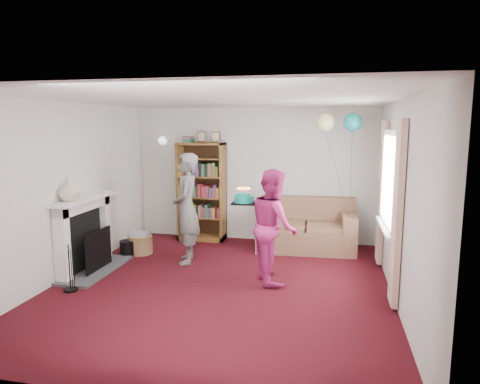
% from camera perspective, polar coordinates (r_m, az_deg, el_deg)
% --- Properties ---
extents(ground, '(5.00, 5.00, 0.00)m').
position_cam_1_polar(ground, '(5.98, -2.61, -12.40)').
color(ground, black).
rests_on(ground, ground).
extents(wall_back, '(4.50, 0.02, 2.50)m').
position_cam_1_polar(wall_back, '(8.08, 1.83, 2.35)').
color(wall_back, silver).
rests_on(wall_back, ground).
extents(wall_left, '(0.02, 5.00, 2.50)m').
position_cam_1_polar(wall_left, '(6.59, -22.07, 0.20)').
color(wall_left, silver).
rests_on(wall_left, ground).
extents(wall_right, '(0.02, 5.00, 2.50)m').
position_cam_1_polar(wall_right, '(5.53, 20.60, -1.27)').
color(wall_right, silver).
rests_on(wall_right, ground).
extents(ceiling, '(4.50, 5.00, 0.01)m').
position_cam_1_polar(ceiling, '(5.58, -2.79, 12.32)').
color(ceiling, white).
rests_on(ceiling, wall_back).
extents(fireplace, '(0.55, 1.80, 1.12)m').
position_cam_1_polar(fireplace, '(6.80, -19.60, -5.76)').
color(fireplace, '#3F3F42').
rests_on(fireplace, ground).
extents(window_bay, '(0.14, 2.02, 2.20)m').
position_cam_1_polar(window_bay, '(6.11, 19.25, -0.71)').
color(window_bay, white).
rests_on(window_bay, ground).
extents(wall_sconce, '(0.16, 0.23, 0.16)m').
position_cam_1_polar(wall_sconce, '(8.38, -10.28, 6.78)').
color(wall_sconce, gold).
rests_on(wall_sconce, ground).
extents(bookcase, '(0.88, 0.42, 2.06)m').
position_cam_1_polar(bookcase, '(8.14, -5.08, -0.04)').
color(bookcase, '#472B14').
rests_on(bookcase, ground).
extents(sofa, '(1.68, 0.89, 0.89)m').
position_cam_1_polar(sofa, '(7.69, 8.82, -5.02)').
color(sofa, brown).
rests_on(sofa, ground).
extents(wicker_basket, '(0.41, 0.41, 0.37)m').
position_cam_1_polar(wicker_basket, '(7.54, -13.16, -6.74)').
color(wicker_basket, brown).
rests_on(wicker_basket, ground).
extents(person_striped, '(0.58, 0.73, 1.74)m').
position_cam_1_polar(person_striped, '(6.79, -7.18, -2.19)').
color(person_striped, black).
rests_on(person_striped, ground).
extents(person_magenta, '(0.84, 0.94, 1.59)m').
position_cam_1_polar(person_magenta, '(5.97, 4.48, -4.48)').
color(person_magenta, '#B7246A').
rests_on(person_magenta, ground).
extents(birthday_cake, '(0.32, 0.32, 0.22)m').
position_cam_1_polar(birthday_cake, '(5.96, 0.51, -0.92)').
color(birthday_cake, black).
rests_on(birthday_cake, ground).
extents(balloons, '(0.74, 0.30, 1.71)m').
position_cam_1_polar(balloons, '(7.26, 13.05, 9.06)').
color(balloons, '#3F3F3F').
rests_on(balloons, ground).
extents(mantel_vase, '(0.40, 0.40, 0.32)m').
position_cam_1_polar(mantel_vase, '(6.38, -21.80, 0.28)').
color(mantel_vase, beige).
rests_on(mantel_vase, fireplace).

